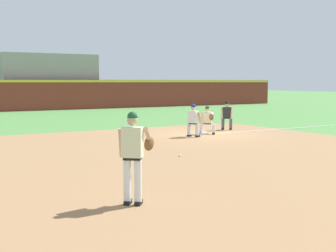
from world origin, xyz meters
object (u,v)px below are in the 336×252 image
Objects in this scene: first_base_bag at (203,134)px; baseball at (180,156)px; baserunner at (193,119)px; umpire at (227,114)px; first_baseman at (208,119)px; pitcher at (134,152)px.

first_base_bag is 6.52m from baseball.
baserunner is 3.57m from umpire.
first_baseman is 2.35m from umpire.
baseball is 0.06× the size of first_baseman.
baseball is 8.92m from umpire.
umpire is at bearing 42.30° from baseball.
pitcher reaches higher than first_base_bag.
baserunner is at bearing -149.57° from first_base_bag.
pitcher is 12.67m from first_baseman.
first_base_bag is 2.61m from umpire.
baseball is 6.65m from first_baseman.
first_base_bag is 12.62m from pitcher.
baserunner reaches higher than first_base_bag.
pitcher reaches higher than baseball.
first_base_bag is at bearing 48.26° from baseball.
baserunner is at bearing -156.68° from first_baseman.
first_baseman is at bearing 46.65° from baseball.
umpire reaches higher than baseball.
umpire reaches higher than first_baseman.
first_base_bag is 0.20× the size of pitcher.
first_base_bag is 0.28× the size of first_baseman.
pitcher is at bearing -129.57° from baserunner.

